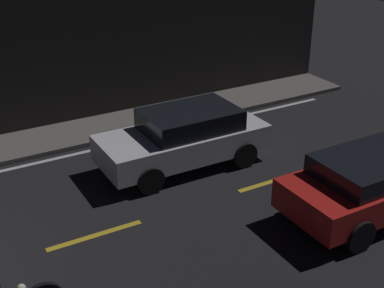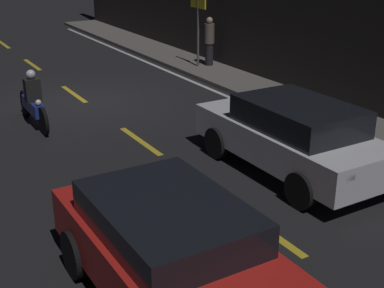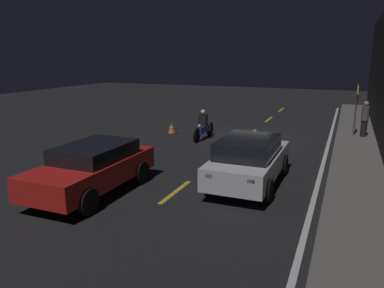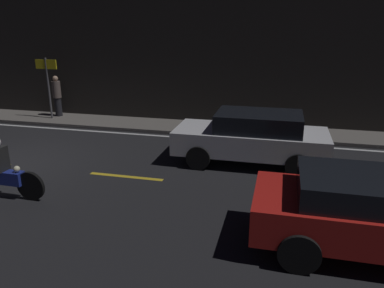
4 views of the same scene
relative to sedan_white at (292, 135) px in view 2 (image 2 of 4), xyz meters
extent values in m
plane|color=black|center=(-6.56, -1.78, -0.79)|extent=(56.00, 56.00, 0.00)
cube|color=#605B56|center=(-6.56, 3.07, -0.72)|extent=(28.00, 1.71, 0.13)
cube|color=gold|center=(-16.56, -1.78, -0.78)|extent=(2.00, 0.14, 0.01)
cube|color=gold|center=(-12.06, -1.78, -0.78)|extent=(2.00, 0.14, 0.01)
cube|color=gold|center=(-7.56, -1.78, -0.78)|extent=(2.00, 0.14, 0.01)
cube|color=gold|center=(-3.06, -1.78, -0.78)|extent=(2.00, 0.14, 0.01)
cube|color=gold|center=(1.44, -1.78, -0.78)|extent=(2.00, 0.14, 0.01)
cube|color=silver|center=(-6.56, 1.96, -0.78)|extent=(25.20, 0.14, 0.01)
cube|color=silver|center=(-0.06, 0.00, -0.14)|extent=(4.19, 1.71, 0.64)
cube|color=black|center=(0.15, 0.00, 0.43)|extent=(2.30, 1.54, 0.50)
cube|color=red|center=(2.01, -0.56, 0.02)|extent=(0.06, 0.20, 0.10)
cylinder|color=black|center=(-1.35, -0.84, -0.46)|extent=(0.66, 0.18, 0.66)
cylinder|color=black|center=(-1.35, 0.84, -0.46)|extent=(0.66, 0.18, 0.66)
cylinder|color=black|center=(1.24, -0.84, -0.46)|extent=(0.66, 0.18, 0.66)
cylinder|color=black|center=(1.24, 0.84, -0.46)|extent=(0.66, 0.18, 0.66)
cube|color=red|center=(2.44, -3.92, -0.13)|extent=(4.15, 1.75, 0.64)
cube|color=black|center=(2.24, -3.92, 0.40)|extent=(2.28, 1.58, 0.42)
cube|color=red|center=(0.40, -3.35, 0.03)|extent=(0.06, 0.20, 0.10)
cube|color=red|center=(0.40, -4.49, 0.03)|extent=(0.06, 0.20, 0.10)
cylinder|color=black|center=(1.16, -3.06, -0.45)|extent=(0.68, 0.18, 0.68)
cylinder|color=black|center=(1.16, -4.77, -0.45)|extent=(0.68, 0.18, 0.68)
cylinder|color=black|center=(-4.56, -3.53, -0.45)|extent=(0.67, 0.09, 0.67)
cylinder|color=black|center=(-6.24, -3.51, -0.45)|extent=(0.67, 0.11, 0.67)
cube|color=navy|center=(-5.40, -3.52, -0.30)|extent=(1.29, 0.26, 0.30)
sphere|color=#F2EABF|center=(-4.86, -3.52, -0.07)|extent=(0.14, 0.14, 0.14)
cube|color=black|center=(-5.30, -3.52, 0.12)|extent=(0.28, 0.36, 0.55)
sphere|color=silver|center=(-5.30, -3.52, 0.51)|extent=(0.22, 0.22, 0.22)
cylinder|color=black|center=(-8.26, 3.39, -0.28)|extent=(0.28, 0.28, 0.76)
cylinder|color=#594C47|center=(-8.26, 3.39, 0.44)|extent=(0.34, 0.34, 0.68)
sphere|color=tan|center=(-8.26, 3.39, 0.89)|extent=(0.22, 0.22, 0.22)
cylinder|color=#4C4C51|center=(-8.32, 2.97, 0.54)|extent=(0.08, 0.08, 2.40)
cube|color=yellow|center=(-8.32, 2.97, 1.49)|extent=(0.90, 0.05, 0.36)
camera|label=1|loc=(-5.79, -10.48, 5.51)|focal=50.00mm
camera|label=2|loc=(7.27, -6.58, 3.56)|focal=50.00mm
camera|label=3|loc=(10.65, 2.57, 3.06)|focal=35.00mm
camera|label=4|loc=(0.72, -10.07, 2.97)|focal=35.00mm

